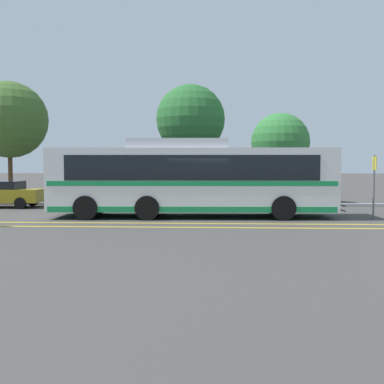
# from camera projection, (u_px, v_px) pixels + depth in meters

# --- Properties ---
(ground_plane) EXTENTS (220.00, 220.00, 0.00)m
(ground_plane) POSITION_uv_depth(u_px,v_px,m) (199.00, 217.00, 19.23)
(ground_plane) COLOR #423F3D
(lane_strip_0) EXTENTS (31.97, 0.20, 0.01)m
(lane_strip_0) POSITION_uv_depth(u_px,v_px,m) (189.00, 223.00, 17.19)
(lane_strip_0) COLOR gold
(lane_strip_0) RESTS_ON ground_plane
(lane_strip_1) EXTENTS (31.97, 0.20, 0.01)m
(lane_strip_1) POSITION_uv_depth(u_px,v_px,m) (187.00, 227.00, 16.09)
(lane_strip_1) COLOR gold
(lane_strip_1) RESTS_ON ground_plane
(curb_strip) EXTENTS (39.97, 0.36, 0.15)m
(curb_strip) POSITION_uv_depth(u_px,v_px,m) (197.00, 204.00, 24.82)
(curb_strip) COLOR #99999E
(curb_strip) RESTS_ON ground_plane
(transit_bus) EXTENTS (12.35, 2.98, 3.34)m
(transit_bus) POSITION_uv_depth(u_px,v_px,m) (192.00, 178.00, 19.29)
(transit_bus) COLOR silver
(transit_bus) RESTS_ON ground_plane
(parked_car_0) EXTENTS (4.27, 2.07, 1.40)m
(parked_car_0) POSITION_uv_depth(u_px,v_px,m) (3.00, 194.00, 23.71)
(parked_car_0) COLOR olive
(parked_car_0) RESTS_ON ground_plane
(parked_car_1) EXTENTS (4.25, 1.93, 1.48)m
(parked_car_1) POSITION_uv_depth(u_px,v_px,m) (122.00, 194.00, 23.18)
(parked_car_1) COLOR navy
(parked_car_1) RESTS_ON ground_plane
(parked_car_2) EXTENTS (4.45, 1.86, 1.58)m
(parked_car_2) POSITION_uv_depth(u_px,v_px,m) (234.00, 193.00, 23.32)
(parked_car_2) COLOR navy
(parked_car_2) RESTS_ON ground_plane
(bus_stop_sign) EXTENTS (0.07, 0.40, 2.64)m
(bus_stop_sign) POSITION_uv_depth(u_px,v_px,m) (374.00, 179.00, 18.33)
(bus_stop_sign) COLOR #59595E
(bus_stop_sign) RESTS_ON ground_plane
(tree_0) EXTENTS (4.86, 4.86, 7.57)m
(tree_0) POSITION_uv_depth(u_px,v_px,m) (9.00, 120.00, 28.63)
(tree_0) COLOR #513823
(tree_0) RESTS_ON ground_plane
(tree_1) EXTENTS (3.46, 3.46, 5.33)m
(tree_1) POSITION_uv_depth(u_px,v_px,m) (280.00, 142.00, 26.66)
(tree_1) COLOR #513823
(tree_1) RESTS_ON ground_plane
(tree_2) EXTENTS (4.06, 4.06, 6.98)m
(tree_2) POSITION_uv_depth(u_px,v_px,m) (190.00, 119.00, 26.41)
(tree_2) COLOR #513823
(tree_2) RESTS_ON ground_plane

